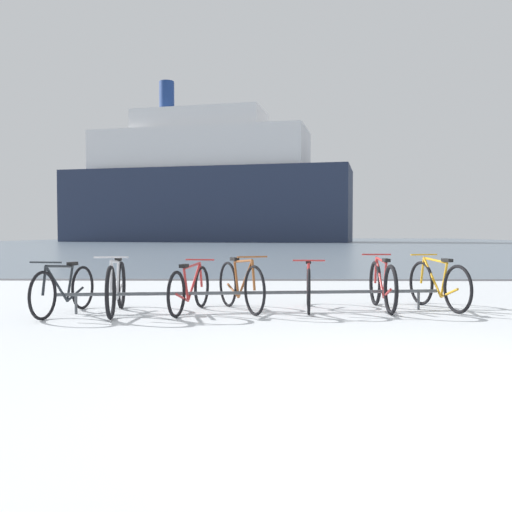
% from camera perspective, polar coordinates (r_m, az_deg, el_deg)
% --- Properties ---
extents(ground, '(80.00, 132.00, 0.08)m').
position_cam_1_polar(ground, '(57.69, 1.99, 1.15)').
color(ground, silver).
extents(bike_rack, '(5.61, 0.66, 0.31)m').
position_cam_1_polar(bike_rack, '(8.23, -0.39, -3.84)').
color(bike_rack, '#4C5156').
rests_on(bike_rack, ground).
extents(bicycle_0, '(0.47, 1.74, 0.78)m').
position_cam_1_polar(bicycle_0, '(8.40, -19.05, -3.28)').
color(bicycle_0, black).
rests_on(bicycle_0, ground).
extents(bicycle_1, '(0.46, 1.81, 0.84)m').
position_cam_1_polar(bicycle_1, '(8.27, -14.10, -3.12)').
color(bicycle_1, black).
rests_on(bicycle_1, ground).
extents(bicycle_2, '(0.53, 1.71, 0.76)m').
position_cam_1_polar(bicycle_2, '(8.21, -6.77, -3.34)').
color(bicycle_2, black).
rests_on(bicycle_2, ground).
extents(bicycle_3, '(0.78, 1.62, 0.84)m').
position_cam_1_polar(bicycle_3, '(8.30, -1.59, -3.04)').
color(bicycle_3, black).
rests_on(bicycle_3, ground).
extents(bicycle_4, '(0.46, 1.71, 0.78)m').
position_cam_1_polar(bicycle_4, '(8.45, 5.38, -3.12)').
color(bicycle_4, black).
rests_on(bicycle_4, ground).
extents(bicycle_5, '(0.46, 1.75, 0.83)m').
position_cam_1_polar(bicycle_5, '(8.66, 12.81, -2.90)').
color(bicycle_5, black).
rests_on(bicycle_5, ground).
extents(bicycle_6, '(0.57, 1.68, 0.83)m').
position_cam_1_polar(bicycle_6, '(8.95, 18.14, -2.80)').
color(bicycle_6, black).
rests_on(bicycle_6, ground).
extents(ferry_ship, '(40.61, 19.20, 22.28)m').
position_cam_1_polar(ferry_ship, '(77.80, -5.22, 6.99)').
color(ferry_ship, '#232D47').
rests_on(ferry_ship, ground).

